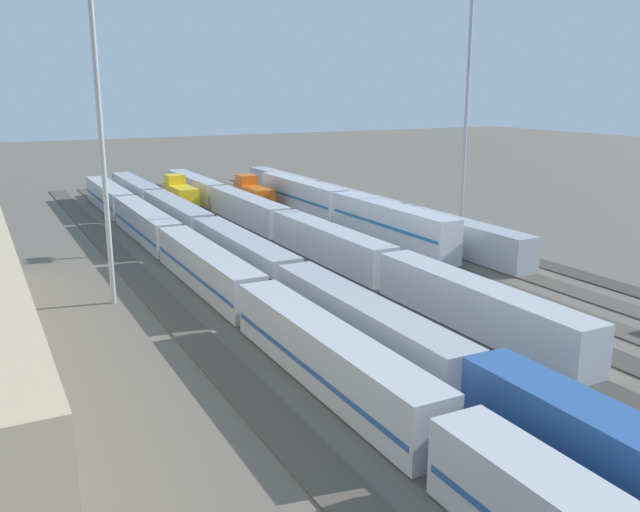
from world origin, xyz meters
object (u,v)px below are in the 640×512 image
Objects in this scene: train_on_track_1 at (351,204)px; light_mast_0 at (468,82)px; light_mast_1 at (96,68)px; train_on_track_3 at (253,196)px; train_on_track_7 at (206,268)px; train_on_track_2 at (341,209)px; train_on_track_6 at (234,249)px; train_on_track_5 at (180,195)px; train_on_track_4 at (283,224)px.

train_on_track_1 is 24.47m from light_mast_0.
train_on_track_3 is at bearing -36.93° from light_mast_1.
train_on_track_1 is 49.58m from light_mast_1.
train_on_track_3 is at bearing -27.87° from train_on_track_7.
train_on_track_3 is at bearing 14.61° from train_on_track_2.
train_on_track_7 is 11.98× the size of train_on_track_3.
train_on_track_1 is 0.62× the size of train_on_track_6.
train_on_track_2 is (-6.07, 5.00, 0.61)m from train_on_track_1.
train_on_track_3 is 51.09m from light_mast_1.
train_on_track_6 is (-18.69, 25.00, 0.03)m from train_on_track_1.
train_on_track_1 is 2.21× the size of light_mast_1.
train_on_track_7 is 7.82m from train_on_track_6.
train_on_track_5 is at bearing 38.95° from light_mast_0.
train_on_track_2 is at bearing -73.23° from train_on_track_4.
train_on_track_1 is (9.09, -15.00, 0.00)m from train_on_track_4.
train_on_track_4 is (15.61, -15.00, 0.03)m from train_on_track_7.
train_on_track_6 is at bearing -39.73° from train_on_track_7.
train_on_track_6 reaches higher than train_on_track_1.
train_on_track_4 is at bearing 74.16° from light_mast_0.
train_on_track_3 is 0.32× the size of light_mast_0.
train_on_track_3 is 1.00× the size of train_on_track_5.
train_on_track_1 is 7.89m from train_on_track_2.
light_mast_0 is at bearing -141.05° from train_on_track_5.
train_on_track_4 is 10.46m from train_on_track_2.
train_on_track_6 is 3.73× the size of light_mast_0.
train_on_track_4 is at bearing -43.85° from train_on_track_7.
train_on_track_6 is at bearing 133.82° from train_on_track_4.
train_on_track_7 is 1.25× the size of train_on_track_4.
light_mast_0 reaches higher than train_on_track_1.
light_mast_0 is at bearing -105.84° from train_on_track_4.
train_on_track_3 is at bearing -25.25° from train_on_track_6.
train_on_track_4 is 2.03× the size of train_on_track_2.
train_on_track_1 is at bearing -133.16° from train_on_track_5.
light_mast_0 is 0.95× the size of light_mast_1.
train_on_track_3 is 0.21× the size of train_on_track_2.
train_on_track_6 is (6.02, -5.00, 0.07)m from train_on_track_7.
train_on_track_3 and train_on_track_5 have the same top height.
train_on_track_3 reaches higher than train_on_track_4.
train_on_track_6 is at bearing 126.77° from train_on_track_1.
light_mast_1 is (-9.60, 46.47, 0.79)m from light_mast_0.
light_mast_1 is at bearing 156.87° from train_on_track_5.
light_mast_1 is at bearing 124.04° from train_on_track_4.
train_on_track_3 is at bearing 31.74° from light_mast_0.
train_on_track_5 is (24.83, 15.00, -0.47)m from train_on_track_2.
light_mast_0 is at bearing -76.34° from train_on_track_7.
train_on_track_5 is at bearing 60.56° from train_on_track_3.
train_on_track_3 reaches higher than train_on_track_7.
train_on_track_2 is 4.72× the size of train_on_track_5.
train_on_track_7 is 31.18m from train_on_track_2.
train_on_track_2 is (-19.19, -5.00, 0.47)m from train_on_track_3.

